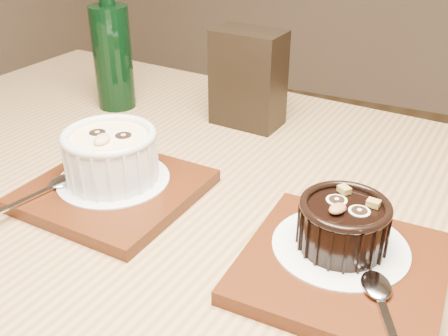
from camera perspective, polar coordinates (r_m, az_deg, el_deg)
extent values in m
cube|color=olive|center=(0.58, -0.82, -7.66)|extent=(1.26, 0.90, 0.04)
cylinder|color=olive|center=(1.30, -13.35, -5.39)|extent=(0.06, 0.06, 0.71)
cube|color=#4A1F0C|center=(0.62, -11.85, -2.37)|extent=(0.19, 0.19, 0.01)
cylinder|color=white|center=(0.62, -11.92, -1.19)|extent=(0.13, 0.13, 0.00)
cylinder|color=silver|center=(0.61, -12.18, 1.04)|extent=(0.10, 0.10, 0.05)
cylinder|color=#FFE39B|center=(0.60, -12.43, 3.20)|extent=(0.09, 0.09, 0.00)
torus|color=silver|center=(0.60, -12.46, 3.51)|extent=(0.11, 0.11, 0.01)
cylinder|color=black|center=(0.61, -13.63, 3.79)|extent=(0.02, 0.02, 0.00)
cylinder|color=black|center=(0.60, -10.90, 3.51)|extent=(0.02, 0.02, 0.00)
ellipsoid|color=tan|center=(0.58, -13.14, 3.07)|extent=(0.02, 0.03, 0.01)
cube|color=#4A1F0C|center=(0.51, 12.72, -10.52)|extent=(0.18, 0.18, 0.01)
cylinder|color=white|center=(0.52, 12.53, -8.29)|extent=(0.13, 0.13, 0.00)
cylinder|color=black|center=(0.50, 12.80, -6.29)|extent=(0.08, 0.08, 0.04)
cylinder|color=black|center=(0.49, 13.05, -4.38)|extent=(0.07, 0.07, 0.00)
torus|color=black|center=(0.49, 13.09, -4.04)|extent=(0.09, 0.09, 0.01)
cylinder|color=black|center=(0.50, 12.17, -3.36)|extent=(0.02, 0.02, 0.00)
cylinder|color=black|center=(0.49, 14.53, -4.49)|extent=(0.02, 0.02, 0.00)
ellipsoid|color=brown|center=(0.48, 12.25, -4.35)|extent=(0.02, 0.02, 0.01)
cube|color=olive|center=(0.51, 12.96, -2.31)|extent=(0.01, 0.01, 0.01)
cube|color=olive|center=(0.50, 15.95, -3.70)|extent=(0.01, 0.01, 0.01)
cube|color=black|center=(0.77, 2.64, 9.68)|extent=(0.10, 0.07, 0.14)
cylinder|color=black|center=(0.85, -12.01, 11.64)|extent=(0.06, 0.06, 0.16)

